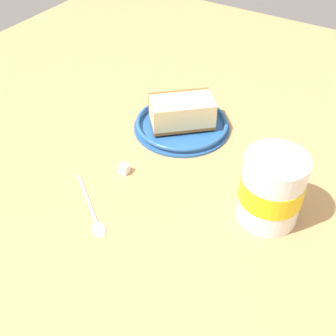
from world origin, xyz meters
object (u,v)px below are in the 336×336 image
at_px(small_plate, 182,124).
at_px(teaspoon, 94,216).
at_px(cake_slice, 182,112).
at_px(tea_mug, 271,188).
at_px(sugar_cube, 124,169).

xyz_separation_m(small_plate, teaspoon, (0.26, 0.01, -0.00)).
height_order(small_plate, cake_slice, cake_slice).
distance_m(small_plate, cake_slice, 0.03).
xyz_separation_m(tea_mug, teaspoon, (0.14, -0.21, -0.05)).
bearing_deg(sugar_cube, tea_mug, 98.28).
relative_size(tea_mug, sugar_cube, 7.38).
xyz_separation_m(cake_slice, tea_mug, (0.12, 0.22, 0.02)).
xyz_separation_m(cake_slice, sugar_cube, (0.16, -0.02, -0.03)).
relative_size(teaspoon, sugar_cube, 7.98).
xyz_separation_m(small_plate, cake_slice, (-0.00, -0.00, 0.03)).
bearing_deg(small_plate, sugar_cube, -6.22).
height_order(small_plate, teaspoon, small_plate).
bearing_deg(small_plate, cake_slice, -137.93).
height_order(tea_mug, teaspoon, tea_mug).
relative_size(small_plate, sugar_cube, 11.96).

